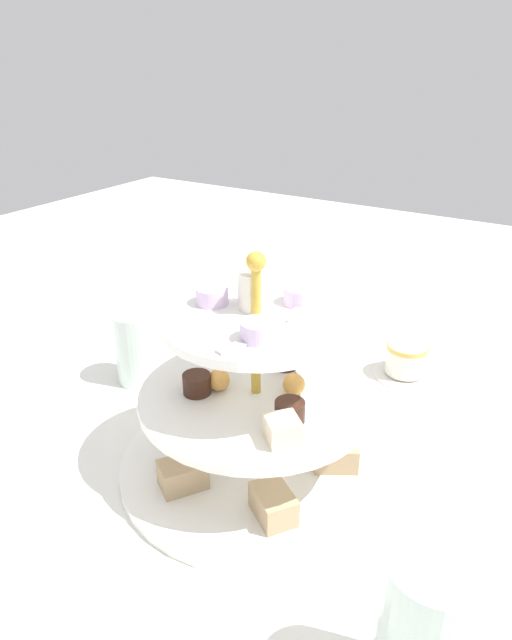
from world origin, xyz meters
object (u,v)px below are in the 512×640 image
at_px(water_glass_tall_right, 425,636).
at_px(water_glass_short_left, 306,332).
at_px(water_glass_mid_back, 137,347).
at_px(teacup_with_saucer, 406,361).
at_px(tiered_serving_stand, 256,411).

height_order(water_glass_tall_right, water_glass_short_left, water_glass_tall_right).
relative_size(water_glass_short_left, water_glass_mid_back, 0.70).
bearing_deg(water_glass_tall_right, water_glass_mid_back, 64.01).
xyz_separation_m(water_glass_tall_right, water_glass_short_left, (0.43, 0.31, -0.03)).
xyz_separation_m(teacup_with_saucer, water_glass_mid_back, (-0.21, 0.32, 0.03)).
distance_m(water_glass_short_left, teacup_with_saucer, 0.16).
xyz_separation_m(water_glass_tall_right, water_glass_mid_back, (0.23, 0.48, -0.02)).
distance_m(water_glass_tall_right, teacup_with_saucer, 0.47).
relative_size(tiered_serving_stand, water_glass_tall_right, 2.25).
distance_m(water_glass_short_left, water_glass_mid_back, 0.26).
bearing_deg(water_glass_mid_back, water_glass_tall_right, -115.99).
relative_size(water_glass_short_left, teacup_with_saucer, 0.82).
relative_size(water_glass_tall_right, water_glass_short_left, 1.85).
height_order(tiered_serving_stand, water_glass_tall_right, tiered_serving_stand).
distance_m(tiered_serving_stand, water_glass_mid_back, 0.25).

